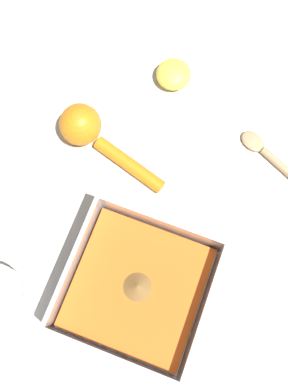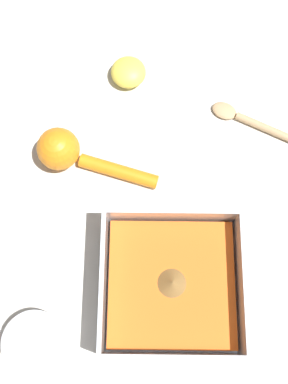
% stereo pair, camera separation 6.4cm
% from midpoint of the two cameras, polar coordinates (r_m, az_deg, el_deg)
% --- Properties ---
extents(ground_plane, '(4.00, 4.00, 0.00)m').
position_cam_midpoint_polar(ground_plane, '(0.65, -0.16, -11.78)').
color(ground_plane, beige).
extents(square_dish, '(0.19, 0.19, 0.07)m').
position_cam_midpoint_polar(square_dish, '(0.63, 0.55, -12.12)').
color(square_dish, silver).
rests_on(square_dish, ground_plane).
extents(spice_bowl, '(0.08, 0.08, 0.03)m').
position_cam_midpoint_polar(spice_bowl, '(0.66, -16.48, -18.32)').
color(spice_bowl, silver).
rests_on(spice_bowl, ground_plane).
extents(lemon_squeezer, '(0.09, 0.18, 0.06)m').
position_cam_midpoint_polar(lemon_squeezer, '(0.68, -12.18, 4.45)').
color(lemon_squeezer, orange).
rests_on(lemon_squeezer, ground_plane).
extents(lemon_half, '(0.06, 0.06, 0.03)m').
position_cam_midpoint_polar(lemon_half, '(0.74, -4.51, 14.56)').
color(lemon_half, '#EFDB4C').
rests_on(lemon_half, ground_plane).
extents(wooden_spoon, '(0.11, 0.21, 0.01)m').
position_cam_midpoint_polar(wooden_spoon, '(0.72, 13.34, 7.24)').
color(wooden_spoon, tan).
rests_on(wooden_spoon, ground_plane).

